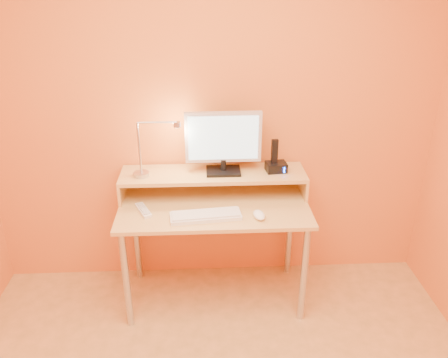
{
  "coord_description": "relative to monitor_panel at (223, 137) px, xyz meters",
  "views": [
    {
      "loc": [
        -0.06,
        -1.36,
        2.1
      ],
      "look_at": [
        0.06,
        1.13,
        0.93
      ],
      "focal_mm": 36.53,
      "sensor_mm": 36.0,
      "label": 1
    }
  ],
  "objects": [
    {
      "name": "monitor_screen",
      "position": [
        0.0,
        -0.02,
        0.0
      ],
      "size": [
        0.44,
        0.01,
        0.28
      ],
      "primitive_type": "cube",
      "rotation": [
        0.0,
        0.0,
        0.01
      ],
      "color": "#ADE2FA",
      "rests_on": "monitor_panel"
    },
    {
      "name": "desk_leg_fl",
      "position": [
        -0.62,
        -0.41,
        -0.77
      ],
      "size": [
        0.04,
        0.04,
        0.69
      ],
      "primitive_type": "cylinder",
      "color": "#B8B8C0",
      "rests_on": "floor"
    },
    {
      "name": "shelf_riser_right",
      "position": [
        0.52,
        -0.01,
        -0.33
      ],
      "size": [
        0.02,
        0.3,
        0.14
      ],
      "primitive_type": "cube",
      "color": "tan",
      "rests_on": "desk_lower"
    },
    {
      "name": "lamp_bulb",
      "position": [
        -0.28,
        -0.04,
        0.09
      ],
      "size": [
        0.03,
        0.03,
        0.0
      ],
      "primitive_type": "cylinder",
      "color": "#FFEAC6",
      "rests_on": "lamp_head"
    },
    {
      "name": "mouse",
      "position": [
        0.2,
        -0.33,
        -0.38
      ],
      "size": [
        0.08,
        0.13,
        0.04
      ],
      "primitive_type": "ellipsoid",
      "rotation": [
        0.0,
        0.0,
        0.17
      ],
      "color": "white",
      "rests_on": "desk_lower"
    },
    {
      "name": "desk_lower",
      "position": [
        -0.07,
        -0.16,
        -0.41
      ],
      "size": [
        1.2,
        0.6,
        0.02
      ],
      "primitive_type": "cube",
      "color": "tan",
      "rests_on": "floor"
    },
    {
      "name": "lamp_post",
      "position": [
        -0.52,
        -0.04,
        -0.05
      ],
      "size": [
        0.01,
        0.01,
        0.33
      ],
      "primitive_type": "cylinder",
      "color": "#B8B8C0",
      "rests_on": "lamp_base"
    },
    {
      "name": "wall_back",
      "position": [
        -0.07,
        0.16,
        0.13
      ],
      "size": [
        3.0,
        0.04,
        2.5
      ],
      "primitive_type": "cube",
      "color": "orange",
      "rests_on": "floor"
    },
    {
      "name": "monitor_back",
      "position": [
        0.0,
        0.02,
        0.0
      ],
      "size": [
        0.43,
        0.02,
        0.28
      ],
      "primitive_type": "cube",
      "rotation": [
        0.0,
        0.0,
        0.01
      ],
      "color": "black",
      "rests_on": "monitor_panel"
    },
    {
      "name": "desk_shelf",
      "position": [
        -0.07,
        -0.01,
        -0.25
      ],
      "size": [
        1.2,
        0.3,
        0.02
      ],
      "primitive_type": "cube",
      "color": "tan",
      "rests_on": "desk_lower"
    },
    {
      "name": "desk_leg_bl",
      "position": [
        -0.62,
        0.09,
        -0.77
      ],
      "size": [
        0.04,
        0.04,
        0.69
      ],
      "primitive_type": "cylinder",
      "color": "#B8B8C0",
      "rests_on": "floor"
    },
    {
      "name": "keyboard",
      "position": [
        -0.12,
        -0.31,
        -0.39
      ],
      "size": [
        0.44,
        0.18,
        0.02
      ],
      "primitive_type": "cube",
      "rotation": [
        0.0,
        0.0,
        0.11
      ],
      "color": "white",
      "rests_on": "desk_lower"
    },
    {
      "name": "lamp_head",
      "position": [
        -0.28,
        -0.04,
        0.1
      ],
      "size": [
        0.04,
        0.04,
        0.03
      ],
      "primitive_type": "cylinder",
      "color": "#B8B8C0",
      "rests_on": "lamp_arm"
    },
    {
      "name": "desk_leg_br",
      "position": [
        0.48,
        0.09,
        -0.77
      ],
      "size": [
        0.04,
        0.04,
        0.69
      ],
      "primitive_type": "cylinder",
      "color": "#B8B8C0",
      "rests_on": "floor"
    },
    {
      "name": "shelf_riser_left",
      "position": [
        -0.66,
        -0.01,
        -0.33
      ],
      "size": [
        0.02,
        0.3,
        0.14
      ],
      "primitive_type": "cube",
      "color": "tan",
      "rests_on": "desk_lower"
    },
    {
      "name": "monitor_neck",
      "position": [
        0.0,
        -0.01,
        -0.19
      ],
      "size": [
        0.04,
        0.04,
        0.07
      ],
      "primitive_type": "cylinder",
      "color": "black",
      "rests_on": "monitor_foot"
    },
    {
      "name": "monitor_foot",
      "position": [
        0.0,
        -0.01,
        -0.23
      ],
      "size": [
        0.22,
        0.16,
        0.02
      ],
      "primitive_type": "cube",
      "color": "black",
      "rests_on": "desk_shelf"
    },
    {
      "name": "desk_leg_fr",
      "position": [
        0.48,
        -0.41,
        -0.77
      ],
      "size": [
        0.04,
        0.04,
        0.69
      ],
      "primitive_type": "cylinder",
      "color": "#B8B8C0",
      "rests_on": "floor"
    },
    {
      "name": "remote_control",
      "position": [
        -0.5,
        -0.22,
        -0.39
      ],
      "size": [
        0.12,
        0.19,
        0.02
      ],
      "primitive_type": "cube",
      "rotation": [
        0.0,
        0.0,
        0.43
      ],
      "color": "white",
      "rests_on": "desk_lower"
    },
    {
      "name": "phone_handset",
      "position": [
        0.33,
        -0.01,
        -0.1
      ],
      "size": [
        0.04,
        0.03,
        0.16
      ],
      "primitive_type": "cube",
      "rotation": [
        0.0,
        0.0,
        0.12
      ],
      "color": "black",
      "rests_on": "phone_dock"
    },
    {
      "name": "phone_led",
      "position": [
        0.39,
        -0.06,
        -0.21
      ],
      "size": [
        0.01,
        0.0,
        0.04
      ],
      "primitive_type": "cube",
      "color": "#1972F9",
      "rests_on": "phone_dock"
    },
    {
      "name": "lamp_arm",
      "position": [
        -0.4,
        -0.04,
        0.12
      ],
      "size": [
        0.24,
        0.01,
        0.01
      ],
      "primitive_type": "cylinder",
      "rotation": [
        0.0,
        1.57,
        0.0
      ],
      "color": "#B8B8C0",
      "rests_on": "lamp_post"
    },
    {
      "name": "monitor_panel",
      "position": [
        0.0,
        0.0,
        0.0
      ],
      "size": [
        0.48,
        0.04,
        0.33
      ],
      "primitive_type": "cube",
      "rotation": [
        0.0,
        0.0,
        0.01
      ],
      "color": "silver",
      "rests_on": "monitor_neck"
    },
    {
      "name": "phone_dock",
      "position": [
        0.34,
        -0.01,
        -0.21
      ],
      "size": [
        0.14,
        0.11,
        0.06
      ],
      "primitive_type": "cube",
      "rotation": [
        0.0,
        0.0,
        0.12
      ],
      "color": "black",
      "rests_on": "desk_shelf"
    },
    {
      "name": "lamp_base",
      "position": [
        -0.52,
        -0.04,
        -0.23
      ],
      "size": [
        0.1,
        0.1,
        0.02
      ],
      "primitive_type": "cylinder",
      "color": "#B8B8C0",
      "rests_on": "desk_shelf"
    }
  ]
}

